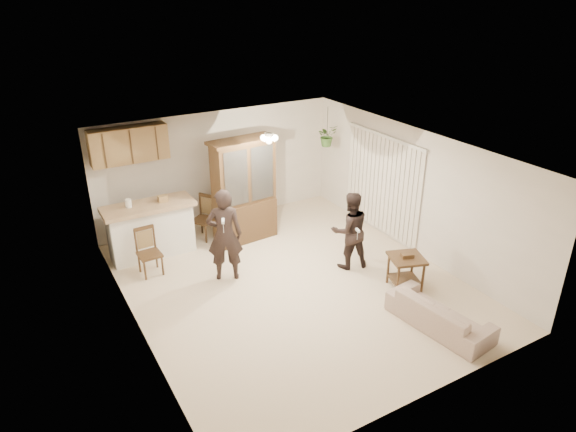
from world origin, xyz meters
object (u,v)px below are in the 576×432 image
china_hutch (244,191)px  sofa (440,307)px  adult (225,234)px  chair_hutch_left (204,227)px  chair_bar (151,261)px  chair_hutch_right (253,205)px  side_table (405,272)px  child (350,234)px

china_hutch → sofa: bearing=-77.8°
adult → chair_hutch_left: size_ratio=1.92×
sofa → adult: (-2.29, 3.05, 0.53)m
chair_bar → chair_hutch_right: bearing=22.2°
side_table → chair_bar: chair_bar is taller
chair_bar → chair_hutch_right: size_ratio=0.80×
chair_hutch_left → sofa: bearing=-10.3°
chair_bar → chair_hutch_left: (1.40, 0.89, 0.01)m
child → chair_bar: (-3.36, 1.61, -0.42)m
adult → chair_bar: adult is taller
sofa → side_table: 1.17m
side_table → china_hutch: bearing=116.6°
china_hutch → side_table: china_hutch is taller
child → chair_bar: child is taller
sofa → china_hutch: 4.56m
child → sofa: bearing=107.0°
chair_bar → side_table: bearing=-38.6°
child → chair_bar: 3.75m
child → chair_hutch_left: (-1.95, 2.50, -0.41)m
adult → chair_bar: 1.57m
chair_bar → chair_hutch_right: 3.02m
child → china_hutch: china_hutch is taller
adult → chair_hutch_right: adult is taller
china_hutch → child: bearing=-64.1°
china_hutch → chair_hutch_left: bearing=144.2°
sofa → chair_bar: chair_bar is taller
side_table → chair_hutch_right: bearing=104.1°
child → china_hutch: size_ratio=0.62×
adult → china_hutch: bearing=-104.5°
side_table → chair_hutch_left: chair_hutch_left is taller
child → chair_hutch_left: bearing=-37.6°
side_table → adult: bearing=143.5°
china_hutch → side_table: (1.59, -3.18, -0.75)m
sofa → chair_hutch_left: chair_hutch_left is taller
child → side_table: bearing=123.7°
china_hutch → side_table: size_ratio=2.98×
adult → sofa: bearing=150.7°
side_table → chair_hutch_right: chair_hutch_right is taller
chair_hutch_left → chair_hutch_right: chair_hutch_right is taller
sofa → chair_hutch_left: (-2.05, 4.77, -0.10)m
sofa → child: bearing=-4.7°
chair_hutch_left → china_hutch: bearing=25.1°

